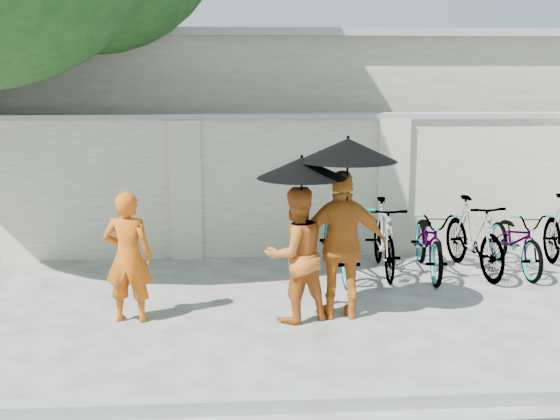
{
  "coord_description": "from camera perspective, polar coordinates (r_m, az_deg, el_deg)",
  "views": [
    {
      "loc": [
        -0.33,
        -6.9,
        2.67
      ],
      "look_at": [
        0.21,
        1.02,
        1.1
      ],
      "focal_mm": 45.0,
      "sensor_mm": 36.0,
      "label": 1
    }
  ],
  "objects": [
    {
      "name": "ground",
      "position": [
        7.41,
        -1.12,
        -9.94
      ],
      "size": [
        80.0,
        80.0,
        0.0
      ],
      "primitive_type": "plane",
      "color": "silver"
    },
    {
      "name": "kerb",
      "position": [
        5.83,
        -0.27,
        -15.41
      ],
      "size": [
        40.0,
        0.16,
        0.12
      ],
      "primitive_type": "cube",
      "color": "#999999",
      "rests_on": "ground"
    },
    {
      "name": "compound_wall",
      "position": [
        10.32,
        3.54,
        1.86
      ],
      "size": [
        20.0,
        0.3,
        2.0
      ],
      "primitive_type": "cube",
      "color": "white",
      "rests_on": "ground"
    },
    {
      "name": "building_behind",
      "position": [
        14.13,
        5.62,
        6.79
      ],
      "size": [
        14.0,
        6.0,
        3.2
      ],
      "primitive_type": "cube",
      "color": "beige",
      "rests_on": "ground"
    },
    {
      "name": "monk_left",
      "position": [
        7.7,
        -12.23,
        -3.76
      ],
      "size": [
        0.56,
        0.41,
        1.43
      ],
      "primitive_type": "imported",
      "rotation": [
        0.0,
        0.0,
        3.01
      ],
      "color": "#D65A0F",
      "rests_on": "ground"
    },
    {
      "name": "monk_center",
      "position": [
        7.55,
        1.3,
        -3.63
      ],
      "size": [
        0.88,
        0.8,
        1.48
      ],
      "primitive_type": "imported",
      "rotation": [
        0.0,
        0.0,
        3.54
      ],
      "color": "#CC6620",
      "rests_on": "ground"
    },
    {
      "name": "parasol_center",
      "position": [
        7.29,
        1.78,
        3.44
      ],
      "size": [
        0.95,
        0.95,
        0.96
      ],
      "color": "black",
      "rests_on": "ground"
    },
    {
      "name": "monk_right",
      "position": [
        7.64,
        5.14,
        -2.88
      ],
      "size": [
        0.97,
        0.42,
        1.64
      ],
      "primitive_type": "imported",
      "rotation": [
        0.0,
        0.0,
        3.12
      ],
      "color": "orange",
      "rests_on": "ground"
    },
    {
      "name": "parasol_right",
      "position": [
        7.38,
        5.53,
        4.89
      ],
      "size": [
        1.05,
        1.05,
        1.06
      ],
      "color": "black",
      "rests_on": "ground"
    },
    {
      "name": "bike_0",
      "position": [
        9.28,
        4.88,
        -2.34
      ],
      "size": [
        0.75,
        1.96,
        1.01
      ],
      "primitive_type": "imported",
      "rotation": [
        0.0,
        0.0,
        0.04
      ],
      "color": "#9798B0",
      "rests_on": "ground"
    },
    {
      "name": "bike_1",
      "position": [
        9.46,
        8.44,
        -2.22
      ],
      "size": [
        0.57,
        1.68,
        0.99
      ],
      "primitive_type": "imported",
      "rotation": [
        0.0,
        0.0,
        -0.06
      ],
      "color": "#9798B0",
      "rests_on": "ground"
    },
    {
      "name": "bike_2",
      "position": [
        9.55,
        12.07,
        -2.45
      ],
      "size": [
        0.76,
        1.79,
        0.92
      ],
      "primitive_type": "imported",
      "rotation": [
        0.0,
        0.0,
        -0.09
      ],
      "color": "#9798B0",
      "rests_on": "ground"
    },
    {
      "name": "bike_3",
      "position": [
        9.74,
        15.48,
        -2.06
      ],
      "size": [
        0.69,
        1.73,
        1.01
      ],
      "primitive_type": "imported",
      "rotation": [
        0.0,
        0.0,
        0.13
      ],
      "color": "#9798B0",
      "rests_on": "ground"
    },
    {
      "name": "bike_4",
      "position": [
        10.02,
        18.62,
        -2.3
      ],
      "size": [
        0.62,
        1.67,
        0.87
      ],
      "primitive_type": "imported",
      "rotation": [
        0.0,
        0.0,
        0.03
      ],
      "color": "#9798B0",
      "rests_on": "ground"
    }
  ]
}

